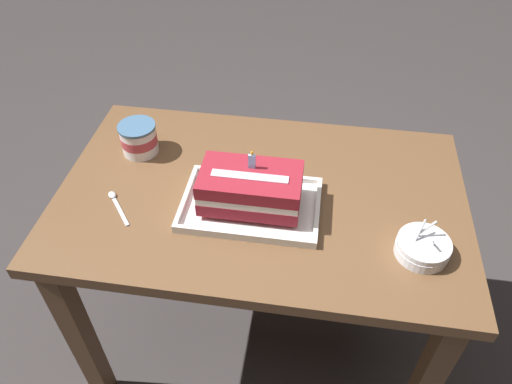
% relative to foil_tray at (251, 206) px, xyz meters
% --- Properties ---
extents(ground_plane, '(8.00, 8.00, 0.00)m').
position_rel_foil_tray_xyz_m(ground_plane, '(0.02, 0.06, -0.76)').
color(ground_plane, '#383333').
extents(dining_table, '(1.13, 0.71, 0.76)m').
position_rel_foil_tray_xyz_m(dining_table, '(0.02, 0.06, -0.12)').
color(dining_table, brown).
rests_on(dining_table, ground_plane).
extents(foil_tray, '(0.37, 0.24, 0.02)m').
position_rel_foil_tray_xyz_m(foil_tray, '(0.00, 0.00, 0.00)').
color(foil_tray, silver).
rests_on(foil_tray, dining_table).
extents(birthday_cake, '(0.26, 0.15, 0.15)m').
position_rel_foil_tray_xyz_m(birthday_cake, '(0.00, -0.00, 0.07)').
color(birthday_cake, maroon).
rests_on(birthday_cake, foil_tray).
extents(bowl_stack, '(0.13, 0.13, 0.09)m').
position_rel_foil_tray_xyz_m(bowl_stack, '(0.44, -0.09, 0.02)').
color(bowl_stack, white).
rests_on(bowl_stack, dining_table).
extents(ice_cream_tub, '(0.11, 0.11, 0.10)m').
position_rel_foil_tray_xyz_m(ice_cream_tub, '(-0.37, 0.19, 0.04)').
color(ice_cream_tub, white).
rests_on(ice_cream_tub, dining_table).
extents(serving_spoon_near_tray, '(0.10, 0.12, 0.01)m').
position_rel_foil_tray_xyz_m(serving_spoon_near_tray, '(-0.37, -0.04, -0.00)').
color(serving_spoon_near_tray, silver).
rests_on(serving_spoon_near_tray, dining_table).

